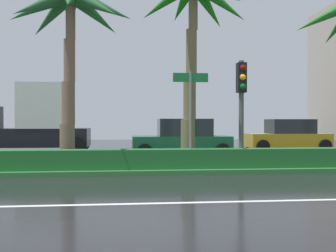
% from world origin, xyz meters
% --- Properties ---
extents(ground_plane, '(90.00, 42.00, 0.10)m').
position_xyz_m(ground_plane, '(0.00, 9.00, -0.05)').
color(ground_plane, black).
extents(near_lane_divider_stripe, '(81.00, 0.14, 0.01)m').
position_xyz_m(near_lane_divider_stripe, '(0.00, 2.00, 0.00)').
color(near_lane_divider_stripe, white).
rests_on(near_lane_divider_stripe, ground_plane).
extents(median_strip, '(85.50, 4.00, 0.15)m').
position_xyz_m(median_strip, '(0.00, 8.00, 0.07)').
color(median_strip, '#2D6B33').
rests_on(median_strip, ground_plane).
extents(median_hedge, '(76.50, 0.70, 0.60)m').
position_xyz_m(median_hedge, '(0.00, 6.60, 0.45)').
color(median_hedge, '#1E6028').
rests_on(median_hedge, median_strip).
extents(palm_tree_centre_left, '(4.21, 4.19, 6.05)m').
position_xyz_m(palm_tree_centre_left, '(-1.99, 7.58, 4.97)').
color(palm_tree_centre_left, brown).
rests_on(palm_tree_centre_left, median_strip).
extents(palm_tree_centre, '(4.04, 4.22, 6.64)m').
position_xyz_m(palm_tree_centre, '(2.07, 7.71, 5.40)').
color(palm_tree_centre, brown).
rests_on(palm_tree_centre, median_strip).
extents(traffic_signal_median_right, '(0.28, 0.43, 3.42)m').
position_xyz_m(traffic_signal_median_right, '(3.51, 6.86, 2.50)').
color(traffic_signal_median_right, '#4C4C47').
rests_on(traffic_signal_median_right, median_strip).
extents(street_name_sign, '(1.10, 0.08, 3.00)m').
position_xyz_m(street_name_sign, '(1.80, 6.58, 2.08)').
color(street_name_sign, slate).
rests_on(street_name_sign, median_strip).
extents(box_truck_lead, '(6.40, 2.64, 3.46)m').
position_xyz_m(box_truck_lead, '(-5.15, 14.82, 1.55)').
color(box_truck_lead, black).
rests_on(box_truck_lead, ground_plane).
extents(car_in_traffic_second, '(4.30, 2.02, 1.72)m').
position_xyz_m(car_in_traffic_second, '(2.29, 11.91, 0.83)').
color(car_in_traffic_second, '#195133').
rests_on(car_in_traffic_second, ground_plane).
extents(car_in_traffic_third, '(4.30, 2.02, 1.72)m').
position_xyz_m(car_in_traffic_third, '(8.43, 14.98, 0.83)').
color(car_in_traffic_third, '#B28C1E').
rests_on(car_in_traffic_third, ground_plane).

